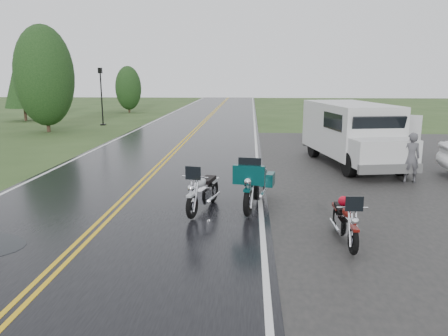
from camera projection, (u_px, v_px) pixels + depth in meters
The scene contains 11 objects.
ground at pixel (100, 226), 10.27m from camera, with size 120.00×120.00×0.00m, color #2D471E.
road at pixel (174, 152), 20.02m from camera, with size 8.00×100.00×0.04m, color black.
motorcycle_red at pixel (354, 230), 8.38m from camera, with size 0.69×1.90×1.12m, color #600F0A, non-canonical shape.
motorcycle_teal at pixel (248, 190), 10.62m from camera, with size 0.90×2.47×1.46m, color #053837, non-canonical shape.
motorcycle_silver at pixel (192, 196), 10.46m from camera, with size 0.77×2.13×1.26m, color #B0B4B9, non-canonical shape.
van_white at pixel (351, 142), 14.83m from camera, with size 2.34×6.25×2.46m, color silver, non-canonical shape.
person_at_van at pixel (411, 159), 14.15m from camera, with size 0.60×0.39×1.64m, color #4D4C51.
lamp_post_far_left at pixel (102, 96), 30.48m from camera, with size 0.35×0.35×4.03m, color black, non-canonical shape.
tree_left_mid at pixel (45, 87), 26.69m from camera, with size 3.55×3.55×5.54m, color #1E3D19, non-canonical shape.
tree_left_far at pixel (129, 93), 41.05m from camera, with size 2.41×2.41×3.71m, color #1E3D19, non-canonical shape.
pine_left_far at pixel (22, 83), 33.26m from camera, with size 2.80×2.80×5.83m, color #1E3D19, non-canonical shape.
Camera 1 is at (3.50, -9.56, 3.47)m, focal length 35.00 mm.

